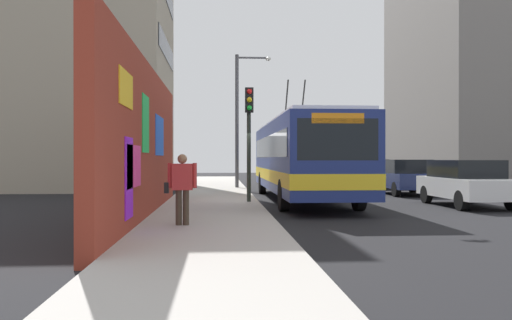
% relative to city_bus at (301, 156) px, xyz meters
% --- Properties ---
extents(ground_plane, '(80.00, 80.00, 0.00)m').
position_rel_city_bus_xyz_m(ground_plane, '(-1.27, 1.80, -1.73)').
color(ground_plane, black).
extents(sidewalk_slab, '(48.00, 3.20, 0.15)m').
position_rel_city_bus_xyz_m(sidewalk_slab, '(-1.27, 3.40, -1.65)').
color(sidewalk_slab, '#ADA8A0').
rests_on(sidewalk_slab, ground_plane).
extents(graffiti_wall, '(13.10, 0.32, 4.12)m').
position_rel_city_bus_xyz_m(graffiti_wall, '(-5.74, 5.15, 0.34)').
color(graffiti_wall, maroon).
rests_on(graffiti_wall, ground_plane).
extents(building_far_left, '(9.18, 9.92, 16.14)m').
position_rel_city_bus_xyz_m(building_far_left, '(9.10, 11.00, 6.35)').
color(building_far_left, '#9E937F').
rests_on(building_far_left, ground_plane).
extents(building_far_right, '(13.86, 8.79, 16.88)m').
position_rel_city_bus_xyz_m(building_far_right, '(16.58, -15.20, 6.72)').
color(building_far_right, gray).
rests_on(building_far_right, ground_plane).
extents(city_bus, '(12.51, 2.64, 4.87)m').
position_rel_city_bus_xyz_m(city_bus, '(0.00, 0.00, 0.00)').
color(city_bus, navy).
rests_on(city_bus, ground_plane).
extents(parked_car_white, '(4.21, 1.86, 1.58)m').
position_rel_city_bus_xyz_m(parked_car_white, '(-2.81, -5.20, -0.89)').
color(parked_car_white, white).
rests_on(parked_car_white, ground_plane).
extents(parked_car_navy, '(4.07, 1.95, 1.58)m').
position_rel_city_bus_xyz_m(parked_car_navy, '(3.05, -5.20, -0.89)').
color(parked_car_navy, navy).
rests_on(parked_car_navy, ground_plane).
extents(parked_car_silver, '(4.94, 1.87, 1.58)m').
position_rel_city_bus_xyz_m(parked_car_silver, '(9.04, -5.20, -0.89)').
color(parked_car_silver, '#B7B7BC').
rests_on(parked_car_silver, ground_plane).
extents(pedestrian_near_wall, '(0.22, 0.72, 1.59)m').
position_rel_city_bus_xyz_m(pedestrian_near_wall, '(-8.29, 4.01, -0.66)').
color(pedestrian_near_wall, '#3F3326').
rests_on(pedestrian_near_wall, sidewalk_slab).
extents(traffic_light, '(0.49, 0.28, 3.92)m').
position_rel_city_bus_xyz_m(traffic_light, '(-2.18, 2.15, 1.07)').
color(traffic_light, '#2D382D').
rests_on(traffic_light, sidewalk_slab).
extents(street_lamp, '(0.44, 1.84, 6.80)m').
position_rel_city_bus_xyz_m(street_lamp, '(6.78, 2.05, 2.33)').
color(street_lamp, '#4C4C51').
rests_on(street_lamp, sidewalk_slab).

